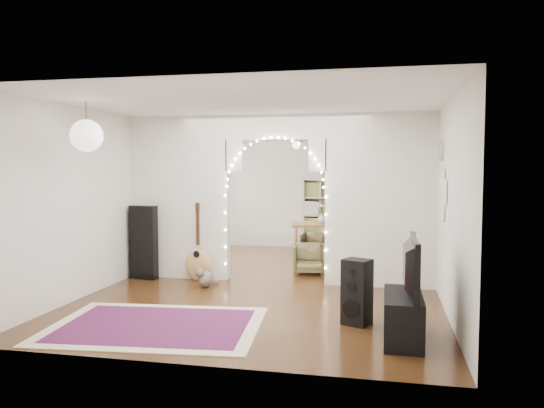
% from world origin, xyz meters
% --- Properties ---
extents(floor, '(7.50, 7.50, 0.00)m').
position_xyz_m(floor, '(0.00, 0.00, 0.00)').
color(floor, black).
rests_on(floor, ground).
extents(ceiling, '(5.00, 7.50, 0.02)m').
position_xyz_m(ceiling, '(0.00, 0.00, 2.70)').
color(ceiling, white).
rests_on(ceiling, wall_back).
extents(wall_back, '(5.00, 0.02, 2.70)m').
position_xyz_m(wall_back, '(0.00, 3.75, 1.35)').
color(wall_back, silver).
rests_on(wall_back, floor).
extents(wall_front, '(5.00, 0.02, 2.70)m').
position_xyz_m(wall_front, '(0.00, -3.75, 1.35)').
color(wall_front, silver).
rests_on(wall_front, floor).
extents(wall_left, '(0.02, 7.50, 2.70)m').
position_xyz_m(wall_left, '(-2.50, 0.00, 1.35)').
color(wall_left, silver).
rests_on(wall_left, floor).
extents(wall_right, '(0.02, 7.50, 2.70)m').
position_xyz_m(wall_right, '(2.50, 0.00, 1.35)').
color(wall_right, silver).
rests_on(wall_right, floor).
extents(divider_wall, '(5.00, 0.20, 2.70)m').
position_xyz_m(divider_wall, '(0.00, 0.00, 1.42)').
color(divider_wall, silver).
rests_on(divider_wall, floor).
extents(fairy_lights, '(1.64, 0.04, 1.60)m').
position_xyz_m(fairy_lights, '(0.00, -0.13, 1.55)').
color(fairy_lights, '#FFEABF').
rests_on(fairy_lights, divider_wall).
extents(window, '(0.04, 1.20, 1.40)m').
position_xyz_m(window, '(-2.47, 1.80, 1.50)').
color(window, white).
rests_on(window, wall_left).
extents(wall_clock, '(0.03, 0.31, 0.31)m').
position_xyz_m(wall_clock, '(2.48, -0.60, 2.10)').
color(wall_clock, white).
rests_on(wall_clock, wall_right).
extents(picture_frames, '(0.02, 0.50, 0.70)m').
position_xyz_m(picture_frames, '(2.48, -1.00, 1.50)').
color(picture_frames, white).
rests_on(picture_frames, wall_right).
extents(paper_lantern, '(0.40, 0.40, 0.40)m').
position_xyz_m(paper_lantern, '(-1.90, -2.40, 2.25)').
color(paper_lantern, white).
rests_on(paper_lantern, ceiling).
extents(ceiling_fan, '(1.10, 1.10, 0.30)m').
position_xyz_m(ceiling_fan, '(0.00, 2.00, 2.40)').
color(ceiling_fan, '#BE853F').
rests_on(ceiling_fan, ceiling).
extents(area_rug, '(2.60, 2.05, 0.02)m').
position_xyz_m(area_rug, '(-0.89, -2.67, 0.01)').
color(area_rug, maroon).
rests_on(area_rug, floor).
extents(guitar_case, '(0.49, 0.23, 1.23)m').
position_xyz_m(guitar_case, '(-2.20, -0.25, 0.61)').
color(guitar_case, black).
rests_on(guitar_case, floor).
extents(acoustic_guitar, '(0.46, 0.25, 1.09)m').
position_xyz_m(acoustic_guitar, '(-1.25, -0.25, 0.48)').
color(acoustic_guitar, tan).
rests_on(acoustic_guitar, floor).
extents(tabby_cat, '(0.33, 0.53, 0.35)m').
position_xyz_m(tabby_cat, '(-0.99, -0.64, 0.14)').
color(tabby_cat, brown).
rests_on(tabby_cat, floor).
extents(floor_speaker, '(0.38, 0.36, 0.78)m').
position_xyz_m(floor_speaker, '(1.41, -2.12, 0.39)').
color(floor_speaker, black).
rests_on(floor_speaker, floor).
extents(media_console, '(0.40, 1.00, 0.50)m').
position_xyz_m(media_console, '(1.92, -2.59, 0.25)').
color(media_console, black).
rests_on(media_console, floor).
extents(tv, '(0.14, 1.08, 0.62)m').
position_xyz_m(tv, '(1.92, -2.59, 0.81)').
color(tv, black).
rests_on(tv, media_console).
extents(bookcase, '(1.59, 0.97, 1.60)m').
position_xyz_m(bookcase, '(0.73, 3.30, 0.80)').
color(bookcase, beige).
rests_on(bookcase, floor).
extents(dining_table, '(1.33, 1.00, 0.76)m').
position_xyz_m(dining_table, '(0.51, 2.05, 0.68)').
color(dining_table, brown).
rests_on(dining_table, floor).
extents(flower_vase, '(0.21, 0.21, 0.19)m').
position_xyz_m(flower_vase, '(0.51, 2.05, 0.85)').
color(flower_vase, silver).
rests_on(flower_vase, dining_table).
extents(dining_chair_left, '(0.65, 0.67, 0.52)m').
position_xyz_m(dining_chair_left, '(0.44, 0.74, 0.26)').
color(dining_chair_left, brown).
rests_on(dining_chair_left, floor).
extents(dining_chair_right, '(0.54, 0.55, 0.47)m').
position_xyz_m(dining_chair_right, '(0.27, 2.69, 0.23)').
color(dining_chair_right, brown).
rests_on(dining_chair_right, floor).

